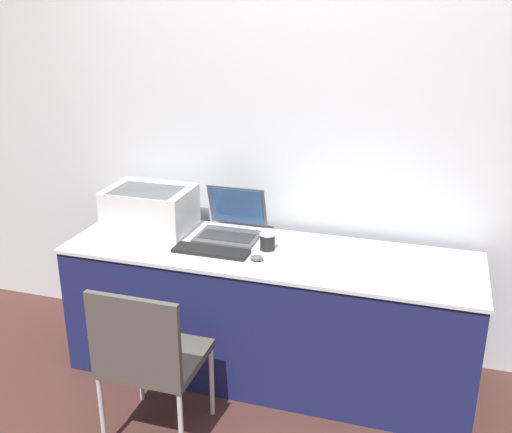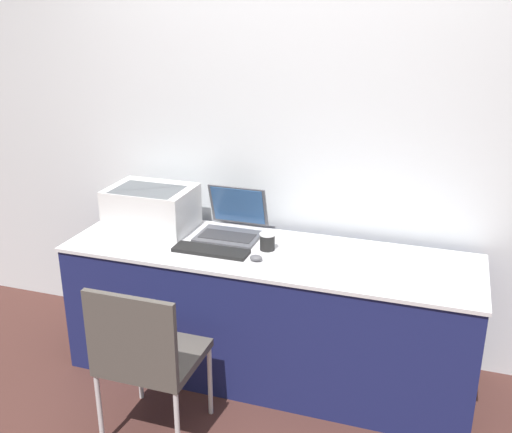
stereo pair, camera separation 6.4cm
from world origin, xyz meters
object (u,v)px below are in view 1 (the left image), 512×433
(printer, at_px, (150,207))
(mouse, at_px, (257,258))
(laptop_left, at_px, (231,225))
(external_keyboard, at_px, (211,251))
(coffee_cup, at_px, (267,241))
(chair, at_px, (148,354))

(printer, distance_m, mouse, 0.77)
(printer, bearing_deg, mouse, -18.60)
(printer, distance_m, laptop_left, 0.49)
(external_keyboard, relative_size, mouse, 6.07)
(printer, relative_size, coffee_cup, 5.12)
(mouse, xyz_separation_m, chair, (-0.35, -0.58, -0.28))
(mouse, bearing_deg, chair, -120.63)
(chair, bearing_deg, printer, 114.68)
(printer, height_order, external_keyboard, printer)
(mouse, bearing_deg, coffee_cup, 85.99)
(mouse, distance_m, chair, 0.73)
(external_keyboard, distance_m, chair, 0.67)
(coffee_cup, distance_m, mouse, 0.16)
(chair, bearing_deg, external_keyboard, 82.38)
(chair, bearing_deg, mouse, 59.37)
(external_keyboard, bearing_deg, laptop_left, 86.59)
(coffee_cup, bearing_deg, mouse, -94.01)
(laptop_left, xyz_separation_m, mouse, (0.25, -0.30, -0.04))
(printer, distance_m, external_keyboard, 0.53)
(printer, xyz_separation_m, chair, (0.38, -0.83, -0.40))
(laptop_left, relative_size, external_keyboard, 0.84)
(external_keyboard, bearing_deg, chair, -97.62)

